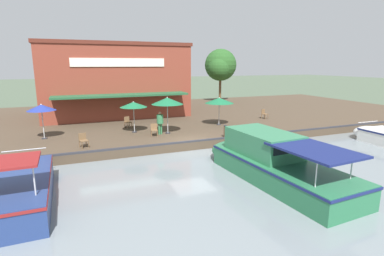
{
  "coord_description": "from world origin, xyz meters",
  "views": [
    {
      "loc": [
        16.91,
        -6.75,
        5.42
      ],
      "look_at": [
        -1.0,
        0.39,
        1.3
      ],
      "focal_mm": 28.0,
      "sensor_mm": 36.0,
      "label": 1
    }
  ],
  "objects_px": {
    "patio_umbrella_mid_patio_left": "(133,105)",
    "motorboat_distant_upstream": "(19,185)",
    "waterfront_restaurant": "(113,79)",
    "patio_umbrella_mid_patio_right": "(219,101)",
    "cafe_chair_facing_river": "(264,113)",
    "cafe_chair_beside_entrance": "(154,129)",
    "patio_umbrella_back_row": "(167,101)",
    "person_near_entrance": "(160,120)",
    "cafe_chair_mid_patio": "(128,121)",
    "mooring_post": "(225,131)",
    "motorboat_second_along": "(268,160)",
    "patio_umbrella_far_corner": "(41,108)",
    "tree_downstream_bank": "(220,66)",
    "cafe_chair_far_corner_seat": "(83,140)"
  },
  "relations": [
    {
      "from": "waterfront_restaurant",
      "to": "person_near_entrance",
      "type": "relative_size",
      "value": 8.17
    },
    {
      "from": "patio_umbrella_mid_patio_right",
      "to": "tree_downstream_bank",
      "type": "relative_size",
      "value": 0.34
    },
    {
      "from": "patio_umbrella_far_corner",
      "to": "person_near_entrance",
      "type": "height_order",
      "value": "patio_umbrella_far_corner"
    },
    {
      "from": "patio_umbrella_back_row",
      "to": "tree_downstream_bank",
      "type": "xyz_separation_m",
      "value": [
        -15.76,
        12.1,
        2.29
      ]
    },
    {
      "from": "cafe_chair_beside_entrance",
      "to": "mooring_post",
      "type": "distance_m",
      "value": 4.81
    },
    {
      "from": "patio_umbrella_mid_patio_left",
      "to": "cafe_chair_mid_patio",
      "type": "relative_size",
      "value": 2.63
    },
    {
      "from": "cafe_chair_facing_river",
      "to": "tree_downstream_bank",
      "type": "xyz_separation_m",
      "value": [
        -13.35,
        2.27,
        4.13
      ]
    },
    {
      "from": "patio_umbrella_far_corner",
      "to": "cafe_chair_mid_patio",
      "type": "relative_size",
      "value": 2.72
    },
    {
      "from": "patio_umbrella_back_row",
      "to": "cafe_chair_beside_entrance",
      "type": "height_order",
      "value": "patio_umbrella_back_row"
    },
    {
      "from": "motorboat_distant_upstream",
      "to": "cafe_chair_facing_river",
      "type": "bearing_deg",
      "value": 116.93
    },
    {
      "from": "patio_umbrella_back_row",
      "to": "cafe_chair_facing_river",
      "type": "bearing_deg",
      "value": 103.75
    },
    {
      "from": "patio_umbrella_back_row",
      "to": "person_near_entrance",
      "type": "distance_m",
      "value": 1.44
    },
    {
      "from": "patio_umbrella_far_corner",
      "to": "tree_downstream_bank",
      "type": "height_order",
      "value": "tree_downstream_bank"
    },
    {
      "from": "cafe_chair_facing_river",
      "to": "cafe_chair_beside_entrance",
      "type": "relative_size",
      "value": 1.0
    },
    {
      "from": "waterfront_restaurant",
      "to": "patio_umbrella_mid_patio_left",
      "type": "relative_size",
      "value": 5.88
    },
    {
      "from": "patio_umbrella_back_row",
      "to": "patio_umbrella_mid_patio_right",
      "type": "height_order",
      "value": "patio_umbrella_back_row"
    },
    {
      "from": "patio_umbrella_mid_patio_left",
      "to": "motorboat_distant_upstream",
      "type": "distance_m",
      "value": 10.37
    },
    {
      "from": "person_near_entrance",
      "to": "motorboat_distant_upstream",
      "type": "bearing_deg",
      "value": -49.12
    },
    {
      "from": "patio_umbrella_mid_patio_right",
      "to": "tree_downstream_bank",
      "type": "height_order",
      "value": "tree_downstream_bank"
    },
    {
      "from": "patio_umbrella_back_row",
      "to": "cafe_chair_beside_entrance",
      "type": "relative_size",
      "value": 3.05
    },
    {
      "from": "cafe_chair_mid_patio",
      "to": "cafe_chair_facing_river",
      "type": "bearing_deg",
      "value": 86.95
    },
    {
      "from": "patio_umbrella_back_row",
      "to": "cafe_chair_mid_patio",
      "type": "bearing_deg",
      "value": -142.96
    },
    {
      "from": "patio_umbrella_mid_patio_left",
      "to": "cafe_chair_beside_entrance",
      "type": "relative_size",
      "value": 2.63
    },
    {
      "from": "waterfront_restaurant",
      "to": "tree_downstream_bank",
      "type": "xyz_separation_m",
      "value": [
        -5.09,
        14.36,
        1.25
      ]
    },
    {
      "from": "motorboat_second_along",
      "to": "tree_downstream_bank",
      "type": "height_order",
      "value": "tree_downstream_bank"
    },
    {
      "from": "patio_umbrella_back_row",
      "to": "patio_umbrella_mid_patio_right",
      "type": "xyz_separation_m",
      "value": [
        -1.39,
        4.76,
        -0.34
      ]
    },
    {
      "from": "waterfront_restaurant",
      "to": "motorboat_second_along",
      "type": "bearing_deg",
      "value": 13.79
    },
    {
      "from": "mooring_post",
      "to": "patio_umbrella_far_corner",
      "type": "bearing_deg",
      "value": -110.36
    },
    {
      "from": "patio_umbrella_mid_patio_right",
      "to": "motorboat_second_along",
      "type": "bearing_deg",
      "value": -13.33
    },
    {
      "from": "waterfront_restaurant",
      "to": "patio_umbrella_far_corner",
      "type": "xyz_separation_m",
      "value": [
        9.17,
        -5.79,
        -1.29
      ]
    },
    {
      "from": "cafe_chair_far_corner_seat",
      "to": "patio_umbrella_back_row",
      "type": "bearing_deg",
      "value": 106.53
    },
    {
      "from": "patio_umbrella_mid_patio_right",
      "to": "motorboat_distant_upstream",
      "type": "height_order",
      "value": "patio_umbrella_mid_patio_right"
    },
    {
      "from": "person_near_entrance",
      "to": "cafe_chair_facing_river",
      "type": "bearing_deg",
      "value": 103.52
    },
    {
      "from": "patio_umbrella_mid_patio_right",
      "to": "mooring_post",
      "type": "distance_m",
      "value": 4.62
    },
    {
      "from": "patio_umbrella_back_row",
      "to": "motorboat_distant_upstream",
      "type": "height_order",
      "value": "patio_umbrella_back_row"
    },
    {
      "from": "cafe_chair_facing_river",
      "to": "patio_umbrella_mid_patio_left",
      "type": "bearing_deg",
      "value": -84.36
    },
    {
      "from": "cafe_chair_far_corner_seat",
      "to": "motorboat_distant_upstream",
      "type": "xyz_separation_m",
      "value": [
        5.14,
        -2.65,
        -0.41
      ]
    },
    {
      "from": "patio_umbrella_far_corner",
      "to": "motorboat_second_along",
      "type": "relative_size",
      "value": 0.25
    },
    {
      "from": "patio_umbrella_mid_patio_left",
      "to": "cafe_chair_facing_river",
      "type": "relative_size",
      "value": 2.63
    },
    {
      "from": "patio_umbrella_mid_patio_left",
      "to": "tree_downstream_bank",
      "type": "relative_size",
      "value": 0.33
    },
    {
      "from": "mooring_post",
      "to": "motorboat_second_along",
      "type": "bearing_deg",
      "value": -7.3
    },
    {
      "from": "patio_umbrella_far_corner",
      "to": "tree_downstream_bank",
      "type": "xyz_separation_m",
      "value": [
        -14.25,
        20.14,
        2.54
      ]
    },
    {
      "from": "cafe_chair_mid_patio",
      "to": "cafe_chair_beside_entrance",
      "type": "distance_m",
      "value": 3.72
    },
    {
      "from": "cafe_chair_facing_river",
      "to": "person_near_entrance",
      "type": "height_order",
      "value": "person_near_entrance"
    },
    {
      "from": "patio_umbrella_far_corner",
      "to": "mooring_post",
      "type": "distance_m",
      "value": 12.07
    },
    {
      "from": "cafe_chair_facing_river",
      "to": "motorboat_second_along",
      "type": "height_order",
      "value": "motorboat_second_along"
    },
    {
      "from": "cafe_chair_far_corner_seat",
      "to": "motorboat_distant_upstream",
      "type": "bearing_deg",
      "value": -27.28
    },
    {
      "from": "waterfront_restaurant",
      "to": "cafe_chair_facing_river",
      "type": "distance_m",
      "value": 14.93
    },
    {
      "from": "waterfront_restaurant",
      "to": "patio_umbrella_mid_patio_right",
      "type": "bearing_deg",
      "value": 37.11
    },
    {
      "from": "patio_umbrella_mid_patio_right",
      "to": "cafe_chair_mid_patio",
      "type": "relative_size",
      "value": 2.69
    }
  ]
}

